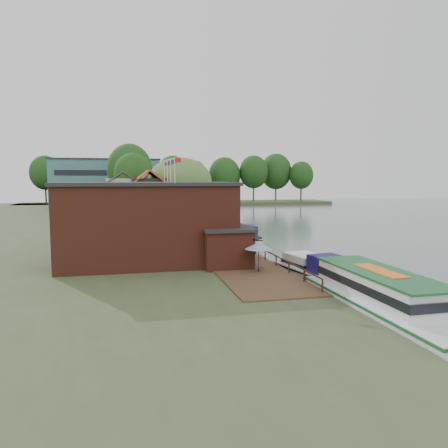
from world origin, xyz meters
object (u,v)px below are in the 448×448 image
umbrella_1 (247,251)px  umbrella_3 (231,242)px  umbrella_0 (259,257)px  cottage_b (124,202)px  cottage_c (148,199)px  hotel_block (106,185)px  swan (353,303)px  umbrella_2 (239,244)px  cottage_a (149,206)px  cruiser_1 (242,234)px  cruiser_2 (221,226)px  umbrella_6 (217,231)px  tour_boat (386,298)px  cruiser_0 (316,268)px  pub (170,222)px  umbrella_5 (221,235)px  willow (180,196)px  umbrella_4 (223,238)px

umbrella_1 → umbrella_3: (0.01, 5.84, 0.00)m
umbrella_0 → umbrella_3: (-0.14, 8.87, 0.00)m
cottage_b → cottage_c: bearing=66.0°
hotel_block → swan: size_ratio=57.73×
umbrella_1 → umbrella_2: 3.92m
cottage_a → cottage_b: same height
cottage_a → cruiser_1: (12.06, 1.00, -3.94)m
umbrella_0 → swan: size_ratio=5.40×
cruiser_2 → umbrella_0: bearing=-102.7°
hotel_block → cruiser_2: (18.72, -44.23, -5.87)m
cottage_b → umbrella_0: size_ratio=4.04×
umbrella_2 → umbrella_6: (0.27, 11.10, 0.00)m
tour_boat → umbrella_3: bearing=102.6°
cottage_b → tour_boat: bearing=-70.3°
cottage_a → umbrella_2: bearing=-61.3°
cruiser_0 → umbrella_0: bearing=164.1°
pub → hotel_block: size_ratio=0.79×
cottage_b → hotel_block: bearing=95.0°
umbrella_3 → umbrella_5: bearing=88.6°
umbrella_5 → umbrella_6: 4.07m
willow → umbrella_6: size_ratio=4.32×
umbrella_0 → swan: umbrella_0 is taller
umbrella_5 → cruiser_2: umbrella_5 is taller
umbrella_2 → umbrella_6: same height
umbrella_1 → cruiser_2: 30.03m
umbrella_2 → pub: bearing=-171.7°
hotel_block → swan: 86.39m
cottage_b → umbrella_6: cottage_b is taller
umbrella_2 → swan: (4.27, -13.97, -2.07)m
hotel_block → umbrella_0: 78.47m
umbrella_1 → umbrella_6: bearing=87.7°
umbrella_2 → cruiser_1: umbrella_2 is taller
umbrella_4 → swan: umbrella_4 is taller
willow → swan: size_ratio=23.69×
cottage_b → umbrella_3: (10.36, -22.09, -2.96)m
umbrella_2 → cruiser_1: size_ratio=0.22×
cruiser_0 → cruiser_2: (-0.50, 33.25, 0.00)m
willow → umbrella_6: 9.49m
umbrella_0 → swan: (4.44, -7.04, -2.07)m
umbrella_0 → cottage_c: bearing=99.2°
cottage_c → umbrella_6: 23.19m
cruiser_0 → cruiser_2: size_ratio=1.00×
cottage_b → pub: bearing=-80.9°
hotel_block → cruiser_1: 58.50m
cruiser_0 → umbrella_1: bearing=134.3°
cottage_c → umbrella_0: 40.59m
umbrella_0 → cruiser_2: 33.01m
cottage_a → cottage_c: (1.00, 19.00, 0.00)m
swan → pub: bearing=130.1°
umbrella_3 → umbrella_0: bearing=-89.1°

